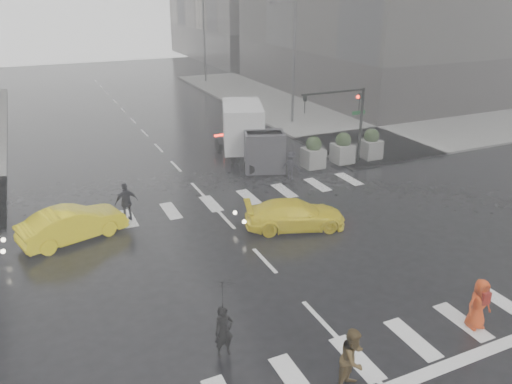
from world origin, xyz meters
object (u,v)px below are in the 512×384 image
pedestrian_brown (353,359)px  pedestrian_orange (479,304)px  box_truck (248,132)px  traffic_signal_pole (347,112)px  taxi_mid (73,224)px

pedestrian_brown → pedestrian_orange: (4.90, 0.46, -0.06)m
pedestrian_brown → box_truck: (5.08, 18.07, 0.85)m
pedestrian_brown → box_truck: 18.79m
pedestrian_orange → box_truck: box_truck is taller
traffic_signal_pole → pedestrian_orange: bearing=-108.7°
box_truck → pedestrian_orange: bearing=-70.6°
box_truck → pedestrian_brown: bearing=-85.7°
pedestrian_brown → pedestrian_orange: pedestrian_brown is taller
pedestrian_orange → taxi_mid: 15.40m
taxi_mid → box_truck: box_truck is taller
taxi_mid → traffic_signal_pole: bearing=-94.5°
traffic_signal_pole → pedestrian_brown: bearing=-123.4°
pedestrian_brown → pedestrian_orange: size_ratio=1.08×
pedestrian_orange → pedestrian_brown: bearing=-168.4°
pedestrian_brown → taxi_mid: bearing=88.5°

